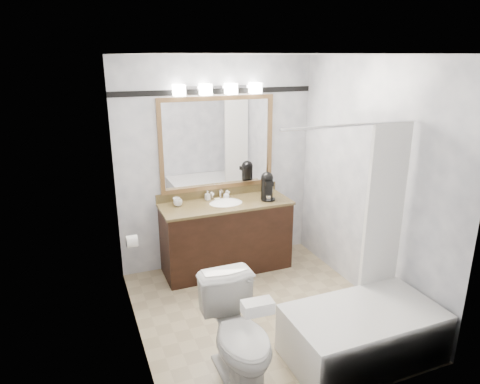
# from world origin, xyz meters

# --- Properties ---
(room) EXTENTS (2.42, 2.62, 2.52)m
(room) POSITION_xyz_m (0.00, 0.00, 1.25)
(room) COLOR tan
(room) RESTS_ON ground
(vanity) EXTENTS (1.53, 0.58, 0.97)m
(vanity) POSITION_xyz_m (0.00, 1.02, 0.44)
(vanity) COLOR black
(vanity) RESTS_ON ground
(mirror) EXTENTS (1.40, 0.04, 1.10)m
(mirror) POSITION_xyz_m (0.00, 1.28, 1.50)
(mirror) COLOR olive
(mirror) RESTS_ON room
(vanity_light_bar) EXTENTS (1.02, 0.14, 0.12)m
(vanity_light_bar) POSITION_xyz_m (0.00, 1.23, 2.13)
(vanity_light_bar) COLOR silver
(vanity_light_bar) RESTS_ON room
(accent_stripe) EXTENTS (2.40, 0.01, 0.06)m
(accent_stripe) POSITION_xyz_m (0.00, 1.29, 2.10)
(accent_stripe) COLOR black
(accent_stripe) RESTS_ON room
(bathtub) EXTENTS (1.30, 0.75, 1.96)m
(bathtub) POSITION_xyz_m (0.55, -0.90, 0.28)
(bathtub) COLOR white
(bathtub) RESTS_ON ground
(tp_roll) EXTENTS (0.11, 0.12, 0.12)m
(tp_roll) POSITION_xyz_m (-1.14, 0.66, 0.70)
(tp_roll) COLOR white
(tp_roll) RESTS_ON room
(toilet) EXTENTS (0.46, 0.81, 0.82)m
(toilet) POSITION_xyz_m (-0.55, -0.79, 0.41)
(toilet) COLOR white
(toilet) RESTS_ON ground
(tissue_box) EXTENTS (0.22, 0.13, 0.09)m
(tissue_box) POSITION_xyz_m (-0.55, -1.12, 0.86)
(tissue_box) COLOR white
(tissue_box) RESTS_ON toilet
(coffee_maker) EXTENTS (0.17, 0.22, 0.33)m
(coffee_maker) POSITION_xyz_m (0.51, 0.97, 1.02)
(coffee_maker) COLOR black
(coffee_maker) RESTS_ON vanity
(cup_left) EXTENTS (0.11, 0.11, 0.08)m
(cup_left) POSITION_xyz_m (-0.54, 1.12, 0.89)
(cup_left) COLOR white
(cup_left) RESTS_ON vanity
(cup_right) EXTENTS (0.10, 0.10, 0.08)m
(cup_right) POSITION_xyz_m (-0.54, 1.18, 0.89)
(cup_right) COLOR white
(cup_right) RESTS_ON vanity
(soap_bottle_a) EXTENTS (0.06, 0.06, 0.11)m
(soap_bottle_a) POSITION_xyz_m (-0.16, 1.20, 0.91)
(soap_bottle_a) COLOR white
(soap_bottle_a) RESTS_ON vanity
(soap_bottle_b) EXTENTS (0.10, 0.10, 0.10)m
(soap_bottle_b) POSITION_xyz_m (0.06, 1.15, 0.90)
(soap_bottle_b) COLOR white
(soap_bottle_b) RESTS_ON vanity
(soap_bar) EXTENTS (0.07, 0.04, 0.02)m
(soap_bar) POSITION_xyz_m (-0.06, 1.13, 0.86)
(soap_bar) COLOR beige
(soap_bar) RESTS_ON vanity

